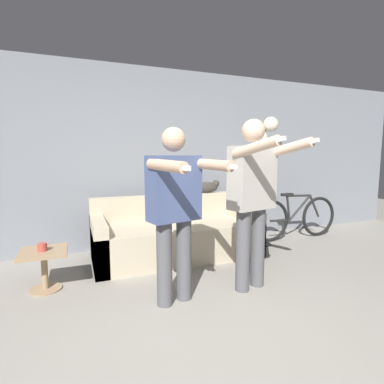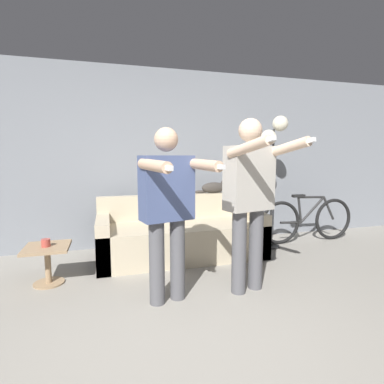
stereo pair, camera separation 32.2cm
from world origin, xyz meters
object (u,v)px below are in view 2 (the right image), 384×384
object	(u,v)px
person_left	(168,203)
side_table	(47,257)
person_right	(250,192)
bicycle	(307,220)
floor_lamp	(274,142)
cup	(46,243)
couch	(181,236)
cat	(215,187)

from	to	relation	value
person_left	side_table	xyz separation A→B (m)	(-1.14, 0.73, -0.63)
person_right	bicycle	distance (m)	2.22
floor_lamp	cup	bearing A→B (deg)	-169.88
bicycle	couch	bearing A→B (deg)	-176.89
floor_lamp	couch	bearing A→B (deg)	-178.89
floor_lamp	bicycle	world-z (taller)	floor_lamp
person_left	cat	distance (m)	1.86
cat	side_table	xyz separation A→B (m)	(-2.16, -0.83, -0.58)
person_left	bicycle	size ratio (longest dim) A/B	0.98
person_left	side_table	size ratio (longest dim) A/B	3.61
bicycle	person_right	bearing A→B (deg)	-141.67
person_right	person_left	bearing A→B (deg)	166.65
cup	person_right	bearing A→B (deg)	-19.97
cat	bicycle	world-z (taller)	cat
person_left	floor_lamp	size ratio (longest dim) A/B	0.83
couch	person_left	world-z (taller)	person_left
couch	bicycle	bearing A→B (deg)	3.11
person_right	bicycle	size ratio (longest dim) A/B	1.04
floor_lamp	bicycle	distance (m)	1.38
floor_lamp	person_left	bearing A→B (deg)	-145.37
person_left	cup	size ratio (longest dim) A/B	17.94
couch	person_left	size ratio (longest dim) A/B	1.36
couch	cup	xyz separation A→B (m)	(-1.56, -0.50, 0.18)
cup	bicycle	bearing A→B (deg)	9.55
couch	person_left	distance (m)	1.43
floor_lamp	cat	bearing A→B (deg)	157.49
person_left	cup	distance (m)	1.43
person_left	person_right	size ratio (longest dim) A/B	0.94
couch	person_right	bearing A→B (deg)	-72.00
couch	person_right	size ratio (longest dim) A/B	1.27
person_right	bicycle	xyz separation A→B (m)	(1.67, 1.32, -0.65)
person_right	floor_lamp	bearing A→B (deg)	37.98
floor_lamp	side_table	bearing A→B (deg)	-170.14
side_table	bicycle	world-z (taller)	bicycle
person_right	cat	xyz separation A→B (m)	(0.21, 1.55, -0.12)
floor_lamp	cup	world-z (taller)	floor_lamp
couch	floor_lamp	world-z (taller)	floor_lamp
person_left	person_right	bearing A→B (deg)	-13.42
person_left	bicycle	bearing A→B (deg)	14.53
floor_lamp	bicycle	size ratio (longest dim) A/B	1.18
person_left	cat	world-z (taller)	person_left
couch	cat	size ratio (longest dim) A/B	4.25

